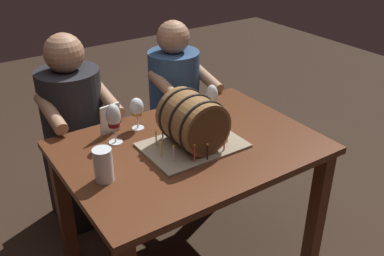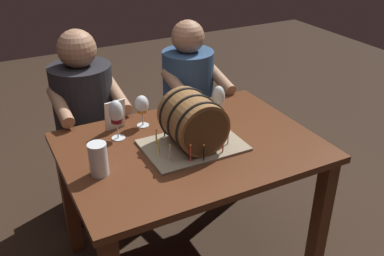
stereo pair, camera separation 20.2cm
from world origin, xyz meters
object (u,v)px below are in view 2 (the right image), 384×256
person_seated_left (88,133)px  person_seated_right (188,114)px  dining_table (191,165)px  wine_glass_amber (142,106)px  beer_pint (98,160)px  wine_glass_empty (219,97)px  menu_card (115,115)px  wine_glass_red (116,114)px  barrel_cake (192,123)px

person_seated_left → person_seated_right: person_seated_left is taller
dining_table → wine_glass_amber: (-0.13, 0.29, 0.23)m
beer_pint → person_seated_left: 0.79m
wine_glass_empty → menu_card: wine_glass_empty is taller
person_seated_right → menu_card: bearing=-148.4°
dining_table → person_seated_right: 0.77m
beer_pint → person_seated_left: bearing=80.3°
wine_glass_red → beer_pint: (-0.17, -0.26, -0.07)m
barrel_cake → wine_glass_red: bearing=140.2°
wine_glass_empty → person_seated_right: size_ratio=0.16×
beer_pint → wine_glass_amber: bearing=45.2°
wine_glass_amber → menu_card: 0.14m
wine_glass_amber → wine_glass_empty: size_ratio=0.91×
dining_table → wine_glass_empty: bearing=34.9°
barrel_cake → person_seated_right: person_seated_right is taller
barrel_cake → person_seated_right: size_ratio=0.41×
dining_table → wine_glass_red: (-0.29, 0.22, 0.25)m
barrel_cake → menu_card: barrel_cake is taller
dining_table → wine_glass_amber: bearing=114.8°
wine_glass_red → menu_card: size_ratio=1.28×
beer_pint → menu_card: menu_card is taller
menu_card → person_seated_left: 0.46m
menu_card → wine_glass_amber: bearing=-20.4°
wine_glass_red → wine_glass_amber: bearing=24.0°
beer_pint → menu_card: (0.19, 0.36, 0.01)m
barrel_cake → menu_card: 0.43m
dining_table → menu_card: bearing=130.4°
barrel_cake → wine_glass_empty: size_ratio=2.49×
menu_card → person_seated_left: person_seated_left is taller
menu_card → beer_pint: bearing=-126.8°
barrel_cake → wine_glass_amber: barrel_cake is taller
wine_glass_empty → menu_card: bearing=165.7°
wine_glass_amber → beer_pint: size_ratio=1.15×
wine_glass_amber → wine_glass_red: bearing=-156.0°
wine_glass_amber → person_seated_left: size_ratio=0.14×
dining_table → barrel_cake: (-0.00, -0.02, 0.24)m
dining_table → person_seated_right: person_seated_right is taller
person_seated_left → beer_pint: bearing=-99.7°
dining_table → wine_glass_red: 0.44m
beer_pint → person_seated_right: bearing=42.5°
person_seated_left → wine_glass_red: bearing=-84.3°
wine_glass_amber → person_seated_left: (-0.20, 0.40, -0.30)m
beer_pint → wine_glass_empty: bearing=17.5°
person_seated_right → barrel_cake: bearing=-115.7°
dining_table → barrel_cake: bearing=-99.9°
person_seated_right → person_seated_left: bearing=180.0°
menu_card → person_seated_right: (0.60, 0.37, -0.30)m
dining_table → wine_glass_amber: 0.39m
barrel_cake → person_seated_right: (0.34, 0.71, -0.34)m
wine_glass_red → person_seated_right: bearing=36.9°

